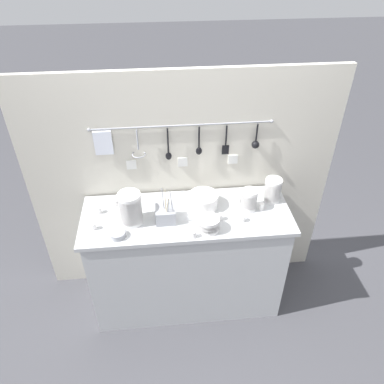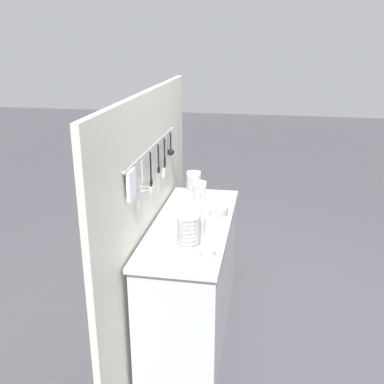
{
  "view_description": "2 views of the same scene",
  "coord_description": "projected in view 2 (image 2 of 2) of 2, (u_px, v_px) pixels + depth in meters",
  "views": [
    {
      "loc": [
        -0.16,
        -2.02,
        2.64
      ],
      "look_at": [
        0.04,
        -0.03,
        1.14
      ],
      "focal_mm": 35.0,
      "sensor_mm": 36.0,
      "label": 1
    },
    {
      "loc": [
        -2.94,
        -0.52,
        2.23
      ],
      "look_at": [
        0.04,
        0.01,
        1.15
      ],
      "focal_mm": 42.0,
      "sensor_mm": 36.0,
      "label": 2
    }
  ],
  "objects": [
    {
      "name": "cup_back_right",
      "position": [
        225.0,
        220.0,
        3.22
      ],
      "size": [
        0.04,
        0.04,
        0.05
      ],
      "color": "white",
      "rests_on": "counter"
    },
    {
      "name": "cup_front_right",
      "position": [
        188.0,
        263.0,
        2.63
      ],
      "size": [
        0.04,
        0.04,
        0.05
      ],
      "color": "white",
      "rests_on": "counter"
    },
    {
      "name": "cup_front_left",
      "position": [
        214.0,
        202.0,
        3.57
      ],
      "size": [
        0.04,
        0.04,
        0.05
      ],
      "color": "white",
      "rests_on": "counter"
    },
    {
      "name": "back_wall",
      "position": [
        150.0,
        219.0,
        3.3
      ],
      "size": [
        2.29,
        0.11,
        1.86
      ],
      "color": "beige",
      "rests_on": "ground"
    },
    {
      "name": "bowl_stack_nested_right",
      "position": [
        194.0,
        182.0,
        3.83
      ],
      "size": [
        0.12,
        0.12,
        0.18
      ],
      "color": "white",
      "rests_on": "counter"
    },
    {
      "name": "steel_mixing_bowl",
      "position": [
        208.0,
        252.0,
        2.77
      ],
      "size": [
        0.11,
        0.11,
        0.04
      ],
      "color": "#93969E",
      "rests_on": "counter"
    },
    {
      "name": "counter",
      "position": [
        192.0,
        279.0,
        3.4
      ],
      "size": [
        1.49,
        0.55,
        0.93
      ],
      "color": "#B7BABC",
      "rests_on": "ground"
    },
    {
      "name": "cup_back_left",
      "position": [
        208.0,
        209.0,
        3.44
      ],
      "size": [
        0.04,
        0.04,
        0.05
      ],
      "color": "white",
      "rests_on": "counter"
    },
    {
      "name": "cup_edge_near",
      "position": [
        161.0,
        259.0,
        2.68
      ],
      "size": [
        0.04,
        0.04,
        0.05
      ],
      "color": "white",
      "rests_on": "counter"
    },
    {
      "name": "cup_centre",
      "position": [
        189.0,
        200.0,
        3.62
      ],
      "size": [
        0.04,
        0.04,
        0.05
      ],
      "color": "white",
      "rests_on": "counter"
    },
    {
      "name": "cutlery_caddy",
      "position": [
        196.0,
        224.0,
        3.08
      ],
      "size": [
        0.13,
        0.13,
        0.27
      ],
      "color": "#93969E",
      "rests_on": "counter"
    },
    {
      "name": "cup_beside_plates",
      "position": [
        203.0,
        194.0,
        3.74
      ],
      "size": [
        0.04,
        0.04,
        0.05
      ],
      "color": "white",
      "rests_on": "counter"
    },
    {
      "name": "ground_plane",
      "position": [
        192.0,
        330.0,
        3.56
      ],
      "size": [
        20.0,
        20.0,
        0.0
      ],
      "primitive_type": "plane",
      "color": "#424247"
    },
    {
      "name": "bowl_stack_short_front",
      "position": [
        200.0,
        191.0,
        3.64
      ],
      "size": [
        0.11,
        0.11,
        0.16
      ],
      "color": "white",
      "rests_on": "counter"
    },
    {
      "name": "bowl_stack_tall_left",
      "position": [
        218.0,
        211.0,
        3.33
      ],
      "size": [
        0.14,
        0.14,
        0.1
      ],
      "color": "white",
      "rests_on": "counter"
    },
    {
      "name": "bowl_stack_back_corner",
      "position": [
        188.0,
        230.0,
        2.85
      ],
      "size": [
        0.15,
        0.15,
        0.24
      ],
      "color": "white",
      "rests_on": "counter"
    },
    {
      "name": "cup_mid_row",
      "position": [
        155.0,
        249.0,
        2.8
      ],
      "size": [
        0.04,
        0.04,
        0.05
      ],
      "color": "white",
      "rests_on": "counter"
    },
    {
      "name": "plate_stack",
      "position": [
        185.0,
        209.0,
        3.36
      ],
      "size": [
        0.21,
        0.21,
        0.1
      ],
      "color": "white",
      "rests_on": "counter"
    }
  ]
}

